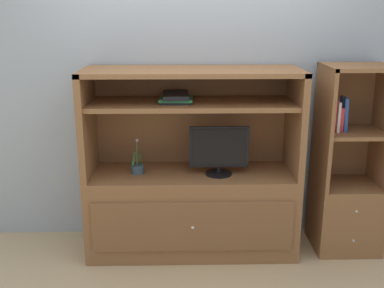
{
  "coord_description": "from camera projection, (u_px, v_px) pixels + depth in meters",
  "views": [
    {
      "loc": [
        -0.08,
        -3.08,
        1.93
      ],
      "look_at": [
        0.0,
        0.35,
        0.92
      ],
      "focal_mm": 42.98,
      "sensor_mm": 36.0,
      "label": 1
    }
  ],
  "objects": [
    {
      "name": "media_console",
      "position": [
        192.0,
        193.0,
        3.75
      ],
      "size": [
        1.67,
        0.61,
        1.5
      ],
      "color": "brown",
      "rests_on": "ground_plane"
    },
    {
      "name": "upright_book_row",
      "position": [
        337.0,
        116.0,
        3.58
      ],
      "size": [
        0.12,
        0.17,
        0.27
      ],
      "color": "red",
      "rests_on": "bookshelf_tall"
    },
    {
      "name": "tv_monitor",
      "position": [
        219.0,
        150.0,
        3.58
      ],
      "size": [
        0.47,
        0.21,
        0.39
      ],
      "color": "black",
      "rests_on": "media_console"
    },
    {
      "name": "ground_plane",
      "position": [
        193.0,
        273.0,
        3.49
      ],
      "size": [
        8.0,
        8.0,
        0.0
      ],
      "primitive_type": "plane",
      "color": "tan"
    },
    {
      "name": "bookshelf_tall",
      "position": [
        346.0,
        190.0,
        3.77
      ],
      "size": [
        0.51,
        0.48,
        1.52
      ],
      "color": "brown",
      "rests_on": "ground_plane"
    },
    {
      "name": "painted_rear_wall",
      "position": [
        191.0,
        75.0,
        3.82
      ],
      "size": [
        6.0,
        0.1,
        2.8
      ],
      "primitive_type": "cube",
      "color": "#9EA8B2",
      "rests_on": "ground_plane"
    },
    {
      "name": "potted_plant",
      "position": [
        137.0,
        168.0,
        3.66
      ],
      "size": [
        0.1,
        0.12,
        0.3
      ],
      "color": "#384C56",
      "rests_on": "media_console"
    },
    {
      "name": "magazine_stack",
      "position": [
        176.0,
        97.0,
        3.52
      ],
      "size": [
        0.26,
        0.33,
        0.07
      ],
      "color": "black",
      "rests_on": "media_console"
    }
  ]
}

